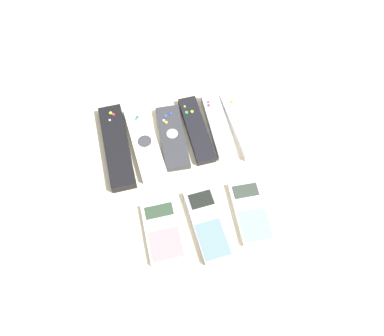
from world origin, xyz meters
name	(u,v)px	position (x,y,z in m)	size (l,w,h in m)	color
ground_plane	(196,184)	(0.00, 0.00, 0.00)	(3.00, 3.00, 0.00)	beige
remote_0	(117,146)	(-0.15, 0.13, 0.01)	(0.05, 0.22, 0.02)	black
remote_1	(145,142)	(-0.09, 0.13, 0.01)	(0.07, 0.20, 0.02)	white
remote_2	(173,137)	(-0.02, 0.13, 0.01)	(0.07, 0.17, 0.02)	#333338
remote_3	(196,129)	(0.04, 0.13, 0.01)	(0.04, 0.18, 0.02)	black
remote_4	(218,125)	(0.09, 0.13, 0.01)	(0.05, 0.18, 0.02)	#B7B7BC
remote_5	(243,123)	(0.15, 0.12, 0.01)	(0.07, 0.19, 0.02)	white
calculator_0	(163,231)	(-0.09, -0.09, 0.01)	(0.07, 0.13, 0.01)	silver
calculator_1	(209,224)	(0.00, -0.10, 0.01)	(0.07, 0.16, 0.02)	#B2B2B7
calculator_2	(251,212)	(0.09, -0.09, 0.01)	(0.07, 0.14, 0.01)	silver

